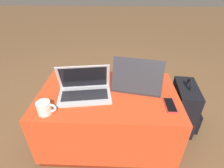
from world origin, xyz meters
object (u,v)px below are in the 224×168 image
cell_phone (170,105)px  laptop_near (84,89)px  laptop_far (137,82)px  backpack (184,108)px  coffee_mug (45,108)px

cell_phone → laptop_near: bearing=-10.2°
laptop_near → laptop_far: (0.39, 0.11, 0.00)m
backpack → cell_phone: bearing=146.6°
coffee_mug → backpack: bearing=21.1°
laptop_near → cell_phone: (0.59, -0.10, -0.04)m
laptop_near → cell_phone: 0.60m
laptop_near → cell_phone: size_ratio=2.59×
laptop_far → backpack: size_ratio=0.80×
laptop_near → backpack: size_ratio=0.79×
laptop_near → backpack: (0.84, 0.20, -0.32)m
cell_phone → coffee_mug: bearing=7.1°
laptop_far → cell_phone: (0.21, -0.21, -0.05)m
cell_phone → backpack: bearing=-129.2°
coffee_mug → cell_phone: bearing=7.4°
laptop_near → backpack: 0.91m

